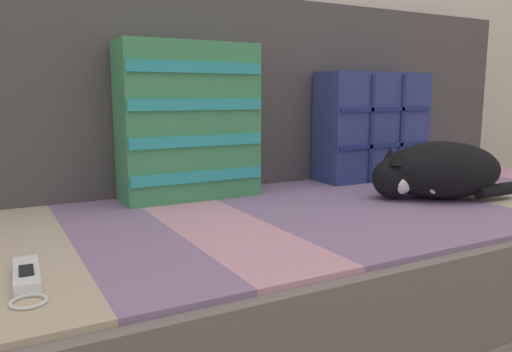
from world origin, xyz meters
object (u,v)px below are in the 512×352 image
Objects in this scene: throw_pillow_striped at (189,122)px; game_remote_far at (27,277)px; sleeping_cat at (436,172)px; couch at (314,276)px; throw_pillow_quilted at (372,126)px.

game_remote_far is at bearing -133.35° from throw_pillow_striped.
couch is at bearing 162.93° from sleeping_cat.
throw_pillow_quilted reaches higher than sleeping_cat.
couch is 5.48× the size of throw_pillow_quilted.
sleeping_cat reaches higher than game_remote_far.
throw_pillow_quilted is 1.17m from game_remote_far.
throw_pillow_striped is 1.14× the size of sleeping_cat.
throw_pillow_quilted is 0.35m from sleeping_cat.
throw_pillow_striped is 2.19× the size of game_remote_far.
couch is 0.58m from throw_pillow_quilted.
game_remote_far reaches higher than couch.
couch is 5.91× the size of sleeping_cat.
throw_pillow_quilted reaches higher than game_remote_far.
sleeping_cat is at bearing -17.07° from couch.
throw_pillow_striped reaches higher than couch.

